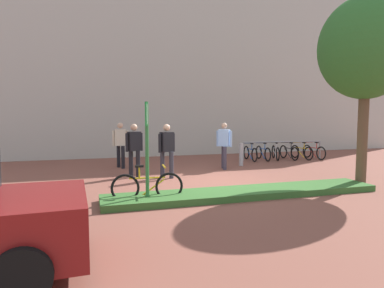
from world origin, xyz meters
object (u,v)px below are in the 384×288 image
object	(u,v)px
tree_sidewalk	(366,49)
parking_sign_post	(147,137)
bike_at_sign	(148,186)
bike_rack_cluster	(282,152)
person_suited_navy	(167,147)
person_casual_tan	(224,143)
person_shirt_white	(121,142)
person_suited_dark	(134,147)
bollard_steel	(241,154)

from	to	relation	value
tree_sidewalk	parking_sign_post	distance (m)	6.52
tree_sidewalk	bike_at_sign	size ratio (longest dim) A/B	3.13
bike_rack_cluster	person_suited_navy	bearing A→B (deg)	-154.28
person_casual_tan	person_shirt_white	xyz separation A→B (m)	(-3.66, 1.38, 0.00)
tree_sidewalk	person_casual_tan	size ratio (longest dim) A/B	3.06
person_suited_navy	person_suited_dark	bearing A→B (deg)	149.69
bike_rack_cluster	person_suited_navy	xyz separation A→B (m)	(-5.98, -2.88, 0.64)
bollard_steel	person_suited_dark	world-z (taller)	person_suited_dark
bike_rack_cluster	person_suited_dark	distance (m)	7.34
bike_at_sign	person_shirt_white	world-z (taller)	person_shirt_white
bike_at_sign	bike_rack_cluster	xyz separation A→B (m)	(7.05, 5.58, -0.00)
tree_sidewalk	person_suited_dark	world-z (taller)	tree_sidewalk
bike_at_sign	person_shirt_white	size ratio (longest dim) A/B	0.98
bike_rack_cluster	bollard_steel	size ratio (longest dim) A/B	4.15
tree_sidewalk	person_shirt_white	size ratio (longest dim) A/B	3.06
parking_sign_post	bike_at_sign	distance (m)	1.18
bike_rack_cluster	person_shirt_white	world-z (taller)	person_shirt_white
parking_sign_post	bike_at_sign	xyz separation A→B (m)	(0.04, 0.20, -1.16)
tree_sidewalk	person_casual_tan	world-z (taller)	tree_sidewalk
parking_sign_post	bike_rack_cluster	size ratio (longest dim) A/B	0.62
tree_sidewalk	person_shirt_white	world-z (taller)	tree_sidewalk
tree_sidewalk	bike_rack_cluster	bearing A→B (deg)	80.07
parking_sign_post	person_shirt_white	distance (m)	5.49
bike_at_sign	bollard_steel	bearing A→B (deg)	44.72
bike_at_sign	person_casual_tan	xyz separation A→B (m)	(3.51, 3.88, 0.63)
bike_at_sign	bike_rack_cluster	bearing A→B (deg)	38.39
bike_rack_cluster	bollard_steel	bearing A→B (deg)	-155.73
person_shirt_white	person_casual_tan	bearing A→B (deg)	-20.67
person_suited_dark	tree_sidewalk	bearing A→B (deg)	-29.29
person_suited_dark	person_suited_navy	world-z (taller)	same
bike_rack_cluster	person_shirt_white	bearing A→B (deg)	-177.44
person_shirt_white	bollard_steel	bearing A→B (deg)	-10.39
bike_rack_cluster	person_shirt_white	xyz separation A→B (m)	(-7.19, -0.32, 0.64)
person_suited_navy	bike_at_sign	bearing A→B (deg)	-111.60
person_suited_dark	person_shirt_white	distance (m)	2.02
tree_sidewalk	parking_sign_post	size ratio (longest dim) A/B	2.28
parking_sign_post	person_suited_navy	world-z (taller)	parking_sign_post
person_suited_dark	parking_sign_post	bearing A→B (deg)	-92.55
person_casual_tan	person_suited_dark	size ratio (longest dim) A/B	1.00
person_casual_tan	bike_rack_cluster	bearing A→B (deg)	25.68
parking_sign_post	person_suited_dark	bearing A→B (deg)	87.45
person_casual_tan	person_suited_navy	bearing A→B (deg)	-154.23
person_casual_tan	tree_sidewalk	bearing A→B (deg)	-57.21
bike_at_sign	bollard_steel	size ratio (longest dim) A/B	1.87
person_shirt_white	bike_at_sign	bearing A→B (deg)	-88.42
bike_at_sign	person_suited_navy	world-z (taller)	person_suited_navy
bollard_steel	person_shirt_white	world-z (taller)	person_shirt_white
person_casual_tan	person_suited_dark	world-z (taller)	same
bike_rack_cluster	person_suited_navy	world-z (taller)	person_suited_navy
tree_sidewalk	bollard_steel	xyz separation A→B (m)	(-1.60, 4.49, -3.37)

